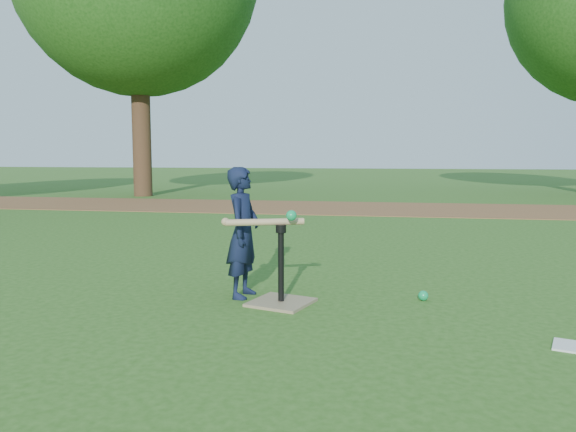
# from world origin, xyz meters

# --- Properties ---
(ground) EXTENTS (80.00, 80.00, 0.00)m
(ground) POSITION_xyz_m (0.00, 0.00, 0.00)
(ground) COLOR #285116
(ground) RESTS_ON ground
(dirt_strip) EXTENTS (24.00, 3.00, 0.01)m
(dirt_strip) POSITION_xyz_m (0.00, 7.50, 0.01)
(dirt_strip) COLOR brown
(dirt_strip) RESTS_ON ground
(child) EXTENTS (0.29, 0.41, 1.05)m
(child) POSITION_xyz_m (-0.50, -0.07, 0.52)
(child) COLOR black
(child) RESTS_ON ground
(wiffle_ball_ground) EXTENTS (0.08, 0.08, 0.08)m
(wiffle_ball_ground) POSITION_xyz_m (0.93, 0.05, 0.04)
(wiffle_ball_ground) COLOR #0D9551
(wiffle_ball_ground) RESTS_ON ground
(batting_tee) EXTENTS (0.54, 0.54, 0.61)m
(batting_tee) POSITION_xyz_m (-0.16, -0.24, 0.11)
(batting_tee) COLOR #8A7757
(batting_tee) RESTS_ON ground
(swing_action) EXTENTS (0.62, 0.25, 0.13)m
(swing_action) POSITION_xyz_m (-0.27, -0.27, 0.65)
(swing_action) COLOR tan
(swing_action) RESTS_ON ground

